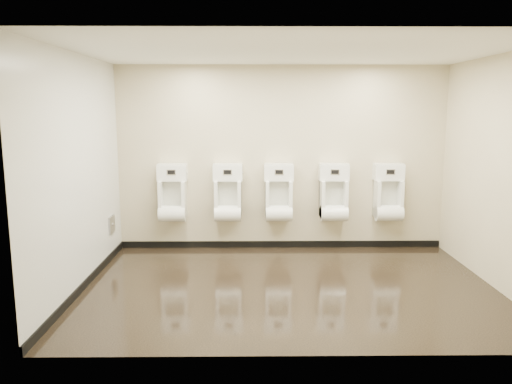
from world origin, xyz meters
TOP-DOWN VIEW (x-y plane):
  - ground at (0.00, 0.00)m, footprint 5.00×3.50m
  - ceiling at (0.00, 0.00)m, footprint 5.00×3.50m
  - back_wall at (0.00, 1.75)m, footprint 5.00×0.02m
  - front_wall at (0.00, -1.75)m, footprint 5.00×0.02m
  - left_wall at (-2.50, 0.00)m, footprint 0.02×3.50m
  - right_wall at (2.50, 0.00)m, footprint 0.02×3.50m
  - tile_overlay_left at (-2.50, 0.00)m, footprint 0.01×3.50m
  - skirting_back at (0.00, 1.74)m, footprint 5.00×0.02m
  - skirting_left at (-2.49, 0.00)m, footprint 0.02×3.50m
  - access_panel at (-2.48, 1.20)m, footprint 0.04×0.25m
  - urinal_0 at (-1.65, 1.60)m, footprint 0.46×0.34m
  - urinal_1 at (-0.82, 1.60)m, footprint 0.46×0.34m
  - urinal_2 at (-0.04, 1.60)m, footprint 0.46×0.34m
  - urinal_3 at (0.79, 1.60)m, footprint 0.46×0.34m
  - urinal_4 at (1.63, 1.60)m, footprint 0.46×0.34m

SIDE VIEW (x-z plane):
  - ground at x=0.00m, z-range 0.00..0.00m
  - skirting_back at x=0.00m, z-range 0.00..0.10m
  - skirting_left at x=-2.49m, z-range 0.00..0.10m
  - access_panel at x=-2.48m, z-range 0.38..0.62m
  - urinal_0 at x=-1.65m, z-range 0.41..1.26m
  - urinal_1 at x=-0.82m, z-range 0.41..1.26m
  - urinal_2 at x=-0.04m, z-range 0.41..1.26m
  - urinal_3 at x=0.79m, z-range 0.41..1.26m
  - urinal_4 at x=1.63m, z-range 0.41..1.26m
  - back_wall at x=0.00m, z-range 0.00..2.80m
  - front_wall at x=0.00m, z-range 0.00..2.80m
  - left_wall at x=-2.50m, z-range 0.00..2.80m
  - right_wall at x=2.50m, z-range 0.00..2.80m
  - tile_overlay_left at x=-2.50m, z-range 0.00..2.80m
  - ceiling at x=0.00m, z-range 2.80..2.80m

